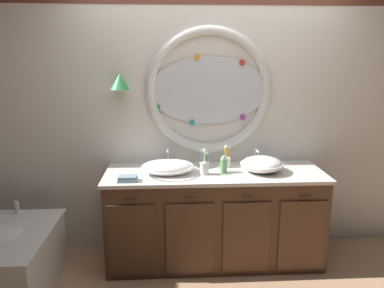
{
  "coord_description": "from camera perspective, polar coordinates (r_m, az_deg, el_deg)",
  "views": [
    {
      "loc": [
        -0.38,
        -2.86,
        1.84
      ],
      "look_at": [
        -0.2,
        0.25,
        1.09
      ],
      "focal_mm": 34.59,
      "sensor_mm": 36.0,
      "label": 1
    }
  ],
  "objects": [
    {
      "name": "ground_plane",
      "position": [
        3.42,
        3.8,
        -19.14
      ],
      "size": [
        14.0,
        14.0,
        0.0
      ],
      "primitive_type": "plane",
      "color": "tan"
    },
    {
      "name": "back_wall_assembly",
      "position": [
        3.5,
        2.88,
        4.97
      ],
      "size": [
        6.4,
        0.26,
        2.6
      ],
      "color": "silver",
      "rests_on": "ground_plane"
    },
    {
      "name": "vanity_counter",
      "position": [
        3.42,
        3.42,
        -11.0
      ],
      "size": [
        1.92,
        0.66,
        0.84
      ],
      "color": "brown",
      "rests_on": "ground_plane"
    },
    {
      "name": "sink_basin_left",
      "position": [
        3.21,
        -3.78,
        -3.54
      ],
      "size": [
        0.45,
        0.45,
        0.12
      ],
      "color": "white",
      "rests_on": "vanity_counter"
    },
    {
      "name": "sink_basin_right",
      "position": [
        3.3,
        10.75,
        -3.07
      ],
      "size": [
        0.38,
        0.38,
        0.14
      ],
      "color": "white",
      "rests_on": "vanity_counter"
    },
    {
      "name": "faucet_set_left",
      "position": [
        3.45,
        -3.76,
        -2.18
      ],
      "size": [
        0.21,
        0.15,
        0.17
      ],
      "color": "silver",
      "rests_on": "vanity_counter"
    },
    {
      "name": "faucet_set_right",
      "position": [
        3.54,
        9.77,
        -2.03
      ],
      "size": [
        0.22,
        0.15,
        0.15
      ],
      "color": "silver",
      "rests_on": "vanity_counter"
    },
    {
      "name": "toothbrush_holder_left",
      "position": [
        3.18,
        1.92,
        -3.59
      ],
      "size": [
        0.08,
        0.08,
        0.22
      ],
      "color": "white",
      "rests_on": "vanity_counter"
    },
    {
      "name": "toothbrush_holder_right",
      "position": [
        3.4,
        5.3,
        -2.67
      ],
      "size": [
        0.08,
        0.08,
        0.21
      ],
      "color": "white",
      "rests_on": "vanity_counter"
    },
    {
      "name": "soap_dispenser",
      "position": [
        3.24,
        4.91,
        -3.25
      ],
      "size": [
        0.06,
        0.07,
        0.15
      ],
      "color": "#6BAD66",
      "rests_on": "vanity_counter"
    },
    {
      "name": "folded_hand_towel",
      "position": [
        3.06,
        -9.9,
        -5.28
      ],
      "size": [
        0.16,
        0.11,
        0.04
      ],
      "color": "#7593A8",
      "rests_on": "vanity_counter"
    }
  ]
}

